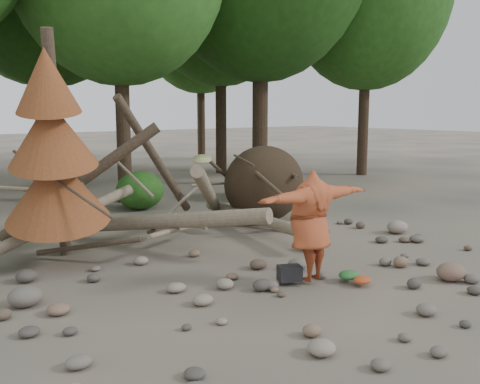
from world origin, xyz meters
TOP-DOWN VIEW (x-y plane):
  - ground at (0.00, 0.00)m, footprint 120.00×120.00m
  - deadfall_pile at (2.02, 4.24)m, footprint 8.55×5.24m
  - dead_conifer at (-3.12, 3.37)m, footprint 2.06×2.16m
  - bush_mid at (0.80, 7.80)m, footprint 1.40×1.40m
  - bush_right at (5.00, 7.00)m, footprint 2.00×2.00m
  - frisbee_thrower at (-0.08, -0.08)m, footprint 3.14×1.03m
  - backpack at (-0.34, 0.13)m, footprint 0.45×0.39m
  - cloth_green at (0.54, -0.41)m, footprint 0.39×0.32m
  - cloth_orange at (0.53, -0.70)m, footprint 0.33×0.27m
  - boulder_front_right at (1.98, -1.42)m, footprint 0.52×0.47m
  - boulder_mid_right at (4.21, 1.31)m, footprint 0.51×0.46m
  - boulder_mid_left at (-4.17, 1.77)m, footprint 0.51×0.46m

SIDE VIEW (x-z plane):
  - ground at x=0.00m, z-range 0.00..0.00m
  - cloth_orange at x=0.53m, z-range 0.00..0.12m
  - cloth_green at x=0.54m, z-range 0.00..0.15m
  - backpack at x=-0.34m, z-range 0.00..0.26m
  - boulder_mid_left at x=-4.17m, z-range 0.00..0.31m
  - boulder_mid_right at x=4.21m, z-range 0.00..0.31m
  - boulder_front_right at x=1.98m, z-range 0.00..0.31m
  - bush_mid at x=0.80m, z-range 0.00..1.12m
  - bush_right at x=5.00m, z-range 0.00..1.60m
  - deadfall_pile at x=2.02m, z-range -0.70..2.60m
  - frisbee_thrower at x=-0.08m, z-range -0.08..2.10m
  - dead_conifer at x=-3.12m, z-range -0.06..4.29m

